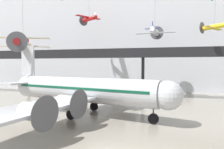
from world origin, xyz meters
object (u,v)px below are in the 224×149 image
Objects in this scene: airliner_silver_main at (81,90)px; suspended_plane_white_twin at (155,31)px; suspended_plane_red_highwing at (89,19)px; suspended_plane_cream_biplane at (23,44)px; suspended_plane_yellow_lowwing at (215,27)px.

airliner_silver_main is 3.27× the size of suspended_plane_white_twin.
airliner_silver_main is at bearing 142.61° from suspended_plane_red_highwing.
suspended_plane_white_twin is at bearing -152.38° from suspended_plane_red_highwing.
airliner_silver_main is 15.05m from suspended_plane_cream_biplane.
suspended_plane_white_twin is at bearing 25.28° from suspended_plane_yellow_lowwing.
suspended_plane_yellow_lowwing reaches higher than airliner_silver_main.
suspended_plane_red_highwing reaches higher than suspended_plane_cream_biplane.
suspended_plane_red_highwing is (-27.99, 4.20, 4.05)m from suspended_plane_yellow_lowwing.
airliner_silver_main is at bearing 73.19° from suspended_plane_yellow_lowwing.
suspended_plane_white_twin is 1.55× the size of suspended_plane_red_highwing.
suspended_plane_yellow_lowwing is (21.43, 16.85, 11.21)m from airliner_silver_main.
suspended_plane_yellow_lowwing is 0.96× the size of suspended_plane_white_twin.
suspended_plane_white_twin is 27.16m from suspended_plane_cream_biplane.
suspended_plane_yellow_lowwing is at bearing 51.16° from airliner_silver_main.
airliner_silver_main is 5.07× the size of suspended_plane_red_highwing.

